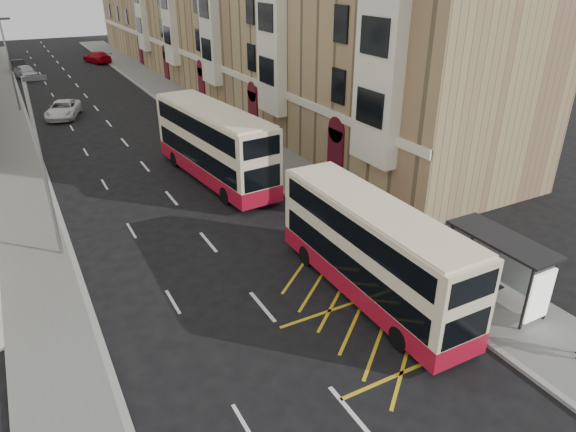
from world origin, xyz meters
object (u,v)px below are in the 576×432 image
car_silver (26,72)px  double_decker_rear (214,144)px  bus_shelter (511,258)px  street_lamp_near (43,161)px  double_decker_front (371,250)px  car_red (97,57)px  white_van (63,109)px  car_dark (18,66)px  pedestrian_mid (499,260)px  pedestrian_far (401,251)px  litter_bin (478,312)px  street_lamp_far (9,60)px

car_silver → double_decker_rear: bearing=-91.3°
bus_shelter → street_lamp_near: (-14.69, 12.39, 2.50)m
double_decker_front → double_decker_rear: bearing=93.7°
double_decker_rear → car_red: 49.25m
double_decker_front → white_van: double_decker_front is taller
white_van → car_dark: bearing=112.9°
pedestrian_mid → double_decker_front: bearing=145.7°
street_lamp_near → car_red: street_lamp_near is taller
pedestrian_mid → pedestrian_far: pedestrian_far is taller
litter_bin → car_dark: car_dark is taller
car_dark → double_decker_front: bearing=-86.5°
car_silver → white_van: bearing=-97.9°
street_lamp_near → litter_bin: 18.55m
street_lamp_far → double_decker_rear: size_ratio=0.69×
litter_bin → car_silver: (-10.97, 59.71, 0.09)m
double_decker_rear → pedestrian_mid: double_decker_rear is taller
white_van → car_silver: (-1.56, 20.87, 0.08)m
bus_shelter → white_van: size_ratio=0.82×
bus_shelter → street_lamp_far: (-14.69, 42.39, 2.50)m
litter_bin → car_red: car_red is taller
car_silver → litter_bin: bearing=-91.8°
pedestrian_mid → pedestrian_far: bearing=126.6°
car_red → pedestrian_mid: bearing=78.2°
litter_bin → pedestrian_mid: bearing=30.9°
street_lamp_far → pedestrian_mid: 44.13m
bus_shelter → car_silver: size_ratio=0.91×
double_decker_front → car_red: 63.96m
pedestrian_mid → street_lamp_far: bearing=93.9°
double_decker_rear → car_red: size_ratio=2.15×
street_lamp_far → double_decker_rear: (9.67, -24.54, -2.32)m
street_lamp_far → litter_bin: bearing=-73.5°
street_lamp_near → pedestrian_far: 15.73m
pedestrian_far → car_dark: (-11.55, 60.75, -0.32)m
litter_bin → pedestrian_mid: pedestrian_mid is taller
bus_shelter → car_silver: bearing=102.4°
double_decker_rear → pedestrian_mid: (6.33, -16.42, -1.38)m
car_dark → bus_shelter: bearing=-83.3°
litter_bin → pedestrian_far: (-0.00, 4.37, 0.35)m
pedestrian_far → car_silver: size_ratio=0.39×
street_lamp_near → pedestrian_mid: size_ratio=5.07×
double_decker_rear → litter_bin: size_ratio=10.96×
white_van → car_dark: car_dark is taller
pedestrian_mid → car_red: size_ratio=0.29×
street_lamp_near → car_red: (11.28, 54.66, -3.85)m
pedestrian_far → car_silver: 56.42m
bus_shelter → litter_bin: size_ratio=4.01×
street_lamp_near → bus_shelter: bearing=-40.1°
car_dark → car_red: bearing=8.6°
car_dark → pedestrian_mid: bearing=-81.9°
bus_shelter → double_decker_rear: bearing=105.7°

